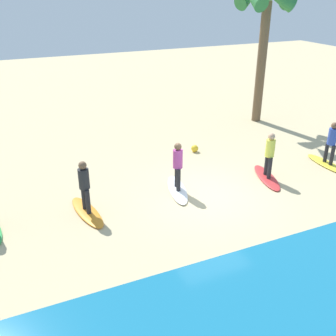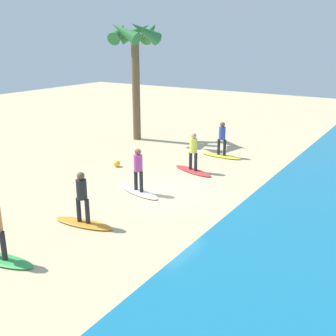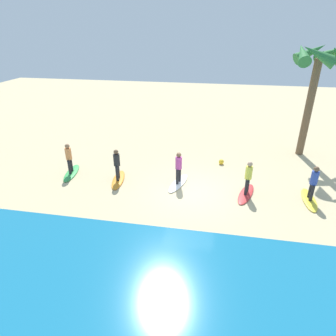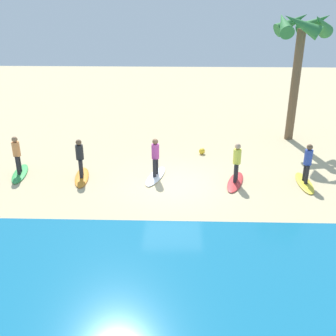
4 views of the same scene
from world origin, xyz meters
name	(u,v)px [view 3 (image 3 of 4)]	position (x,y,z in m)	size (l,w,h in m)	color
ground_plane	(191,192)	(0.00, 0.00, 0.00)	(60.00, 60.00, 0.00)	#CCB789
surfboard_yellow	(309,200)	(-5.42, -0.22, 0.04)	(2.10, 0.56, 0.09)	yellow
surfer_yellow	(314,181)	(-5.42, -0.22, 1.04)	(0.32, 0.46, 1.64)	#232328
surfboard_red	(246,194)	(-2.58, -0.23, 0.04)	(2.10, 0.56, 0.09)	red
surfer_red	(248,175)	(-2.58, -0.23, 1.04)	(0.32, 0.45, 1.64)	#232328
surfboard_white	(178,183)	(0.74, -0.69, 0.04)	(2.10, 0.56, 0.09)	white
surfer_white	(179,166)	(0.74, -0.69, 1.04)	(0.32, 0.45, 1.64)	#232328
surfboard_orange	(118,180)	(3.88, -0.50, 0.04)	(2.10, 0.56, 0.09)	orange
surfer_orange	(117,162)	(3.88, -0.50, 1.04)	(0.32, 0.46, 1.64)	#232328
surfboard_green	(71,173)	(6.64, -0.80, 0.04)	(2.10, 0.56, 0.09)	green
surfer_green	(69,156)	(6.64, -0.80, 1.04)	(0.32, 0.46, 1.64)	#232328
palm_tree	(318,65)	(-6.17, -5.94, 5.29)	(2.88, 3.03, 6.60)	brown
beach_ball	(221,162)	(-1.36, -3.49, 0.15)	(0.30, 0.30, 0.30)	yellow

